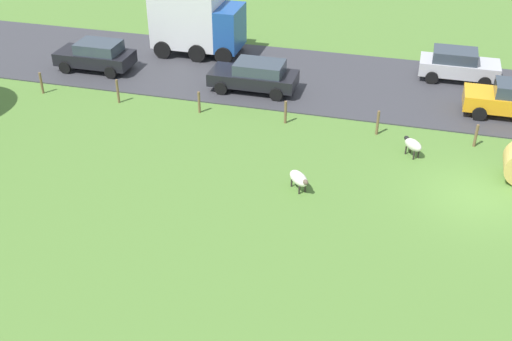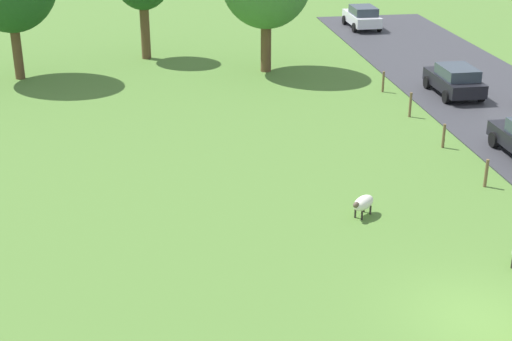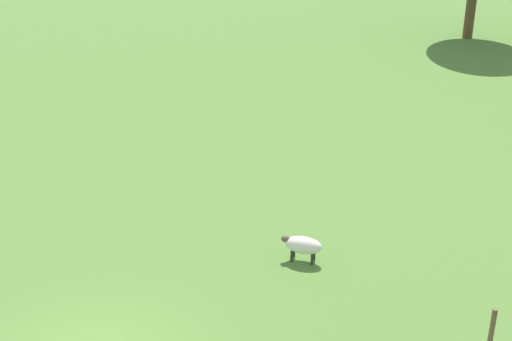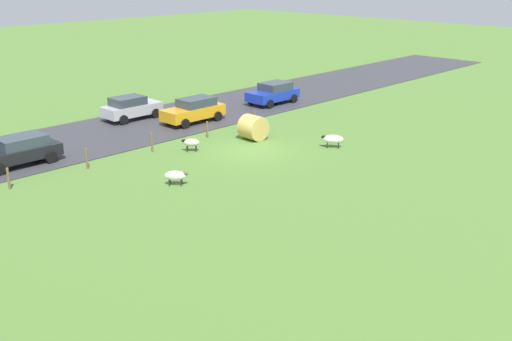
% 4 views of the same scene
% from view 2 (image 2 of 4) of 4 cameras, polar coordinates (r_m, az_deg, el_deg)
% --- Properties ---
extents(ground_plane, '(160.00, 160.00, 0.00)m').
position_cam_2_polar(ground_plane, '(21.24, 16.31, -10.67)').
color(ground_plane, '#517A33').
extents(sheep_0, '(1.08, 1.05, 0.73)m').
position_cam_2_polar(sheep_0, '(25.81, 8.11, -2.46)').
color(sheep_0, silver).
rests_on(sheep_0, ground_plane).
extents(fence_post_3, '(0.12, 0.12, 1.08)m').
position_cam_2_polar(fence_post_3, '(29.07, 17.02, -0.20)').
color(fence_post_3, brown).
rests_on(fence_post_3, ground_plane).
extents(fence_post_4, '(0.12, 0.12, 1.05)m').
position_cam_2_polar(fence_post_4, '(32.55, 14.01, 2.55)').
color(fence_post_4, brown).
rests_on(fence_post_4, ground_plane).
extents(fence_post_5, '(0.12, 0.12, 1.18)m').
position_cam_2_polar(fence_post_5, '(36.13, 11.60, 4.89)').
color(fence_post_5, brown).
rests_on(fence_post_5, ground_plane).
extents(fence_post_6, '(0.12, 0.12, 1.09)m').
position_cam_2_polar(fence_post_6, '(39.85, 9.60, 6.64)').
color(fence_post_6, brown).
rests_on(fence_post_6, ground_plane).
extents(car_0, '(2.04, 4.03, 1.54)m').
position_cam_2_polar(car_0, '(39.79, 14.82, 6.65)').
color(car_0, black).
rests_on(car_0, road_strip).
extents(car_5, '(2.00, 4.06, 1.57)m').
position_cam_2_polar(car_5, '(54.82, 8.04, 11.46)').
color(car_5, silver).
rests_on(car_5, road_strip).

